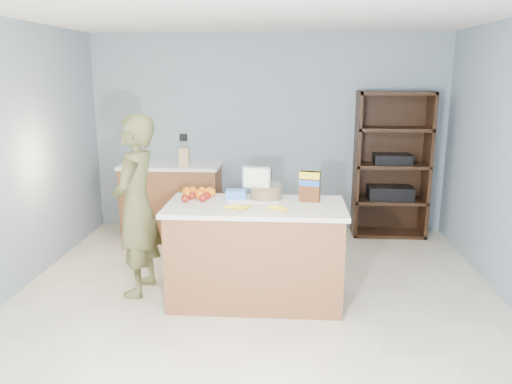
# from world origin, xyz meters

# --- Properties ---
(floor) EXTENTS (4.50, 5.00, 0.02)m
(floor) POSITION_xyz_m (0.00, 0.00, 0.00)
(floor) COLOR beige
(floor) RESTS_ON ground
(walls) EXTENTS (4.52, 5.02, 2.51)m
(walls) POSITION_xyz_m (0.00, 0.00, 1.65)
(walls) COLOR gray
(walls) RESTS_ON ground
(counter_peninsula) EXTENTS (1.56, 0.76, 0.90)m
(counter_peninsula) POSITION_xyz_m (0.00, 0.30, 0.42)
(counter_peninsula) COLOR brown
(counter_peninsula) RESTS_ON ground
(back_cabinet) EXTENTS (1.24, 0.62, 0.90)m
(back_cabinet) POSITION_xyz_m (-1.20, 2.20, 0.45)
(back_cabinet) COLOR brown
(back_cabinet) RESTS_ON ground
(shelving_unit) EXTENTS (0.90, 0.40, 1.80)m
(shelving_unit) POSITION_xyz_m (1.55, 2.35, 0.86)
(shelving_unit) COLOR black
(shelving_unit) RESTS_ON ground
(person) EXTENTS (0.44, 0.64, 1.67)m
(person) POSITION_xyz_m (-1.10, 0.41, 0.83)
(person) COLOR brown
(person) RESTS_ON ground
(knife_block) EXTENTS (0.12, 0.10, 0.31)m
(knife_block) POSITION_xyz_m (-1.01, 2.11, 1.02)
(knife_block) COLOR tan
(knife_block) RESTS_ON back_cabinet
(envelopes) EXTENTS (0.45, 0.14, 0.00)m
(envelopes) POSITION_xyz_m (-0.03, 0.39, 0.90)
(envelopes) COLOR white
(envelopes) RESTS_ON counter_peninsula
(bananas) EXTENTS (0.56, 0.16, 0.04)m
(bananas) POSITION_xyz_m (0.04, 0.13, 0.92)
(bananas) COLOR yellow
(bananas) RESTS_ON counter_peninsula
(apples) EXTENTS (0.24, 0.18, 0.07)m
(apples) POSITION_xyz_m (-0.54, 0.40, 0.93)
(apples) COLOR maroon
(apples) RESTS_ON counter_peninsula
(oranges) EXTENTS (0.32, 0.24, 0.08)m
(oranges) POSITION_xyz_m (-0.53, 0.53, 0.94)
(oranges) COLOR orange
(oranges) RESTS_ON counter_peninsula
(blue_carton) EXTENTS (0.18, 0.12, 0.08)m
(blue_carton) POSITION_xyz_m (-0.19, 0.50, 0.94)
(blue_carton) COLOR blue
(blue_carton) RESTS_ON counter_peninsula
(salad_bowl) EXTENTS (0.30, 0.30, 0.13)m
(salad_bowl) POSITION_xyz_m (0.08, 0.53, 0.96)
(salad_bowl) COLOR #267219
(salad_bowl) RESTS_ON counter_peninsula
(tv) EXTENTS (0.28, 0.12, 0.28)m
(tv) POSITION_xyz_m (-0.01, 0.60, 1.06)
(tv) COLOR silver
(tv) RESTS_ON counter_peninsula
(cereal_box) EXTENTS (0.19, 0.11, 0.27)m
(cereal_box) POSITION_xyz_m (0.47, 0.43, 1.06)
(cereal_box) COLOR #592B14
(cereal_box) RESTS_ON counter_peninsula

